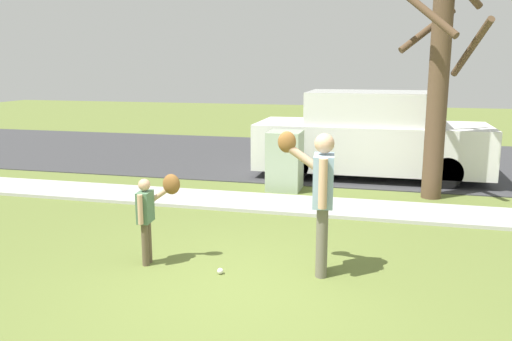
{
  "coord_description": "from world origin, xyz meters",
  "views": [
    {
      "loc": [
        1.52,
        -5.27,
        2.46
      ],
      "look_at": [
        -0.26,
        1.75,
        1.0
      ],
      "focal_mm": 36.74,
      "sensor_mm": 36.0,
      "label": 1
    }
  ],
  "objects_px": {
    "utility_cabinet": "(285,161)",
    "street_tree_near": "(439,75)",
    "baseball": "(220,271)",
    "parked_van_white": "(371,137)",
    "person_adult": "(320,189)",
    "person_child": "(151,208)"
  },
  "relations": [
    {
      "from": "person_child",
      "to": "utility_cabinet",
      "type": "bearing_deg",
      "value": 73.72
    },
    {
      "from": "person_adult",
      "to": "person_child",
      "type": "height_order",
      "value": "person_adult"
    },
    {
      "from": "person_adult",
      "to": "street_tree_near",
      "type": "height_order",
      "value": "street_tree_near"
    },
    {
      "from": "street_tree_near",
      "to": "parked_van_white",
      "type": "distance_m",
      "value": 2.49
    },
    {
      "from": "person_adult",
      "to": "parked_van_white",
      "type": "relative_size",
      "value": 0.34
    },
    {
      "from": "baseball",
      "to": "parked_van_white",
      "type": "relative_size",
      "value": 0.01
    },
    {
      "from": "utility_cabinet",
      "to": "street_tree_near",
      "type": "height_order",
      "value": "street_tree_near"
    },
    {
      "from": "person_adult",
      "to": "baseball",
      "type": "height_order",
      "value": "person_adult"
    },
    {
      "from": "utility_cabinet",
      "to": "parked_van_white",
      "type": "xyz_separation_m",
      "value": [
        1.6,
        1.69,
        0.32
      ]
    },
    {
      "from": "street_tree_near",
      "to": "parked_van_white",
      "type": "relative_size",
      "value": 0.85
    },
    {
      "from": "person_adult",
      "to": "parked_van_white",
      "type": "xyz_separation_m",
      "value": [
        0.38,
        5.86,
        -0.14
      ]
    },
    {
      "from": "parked_van_white",
      "to": "person_adult",
      "type": "bearing_deg",
      "value": -93.69
    },
    {
      "from": "utility_cabinet",
      "to": "street_tree_near",
      "type": "distance_m",
      "value": 3.29
    },
    {
      "from": "person_adult",
      "to": "person_child",
      "type": "distance_m",
      "value": 2.09
    },
    {
      "from": "person_child",
      "to": "parked_van_white",
      "type": "bearing_deg",
      "value": 62.58
    },
    {
      "from": "utility_cabinet",
      "to": "parked_van_white",
      "type": "height_order",
      "value": "parked_van_white"
    },
    {
      "from": "baseball",
      "to": "street_tree_near",
      "type": "distance_m",
      "value": 5.71
    },
    {
      "from": "person_child",
      "to": "utility_cabinet",
      "type": "height_order",
      "value": "utility_cabinet"
    },
    {
      "from": "person_adult",
      "to": "parked_van_white",
      "type": "bearing_deg",
      "value": -99.15
    },
    {
      "from": "utility_cabinet",
      "to": "parked_van_white",
      "type": "distance_m",
      "value": 2.35
    },
    {
      "from": "street_tree_near",
      "to": "person_child",
      "type": "bearing_deg",
      "value": -129.91
    },
    {
      "from": "person_adult",
      "to": "baseball",
      "type": "distance_m",
      "value": 1.55
    }
  ]
}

